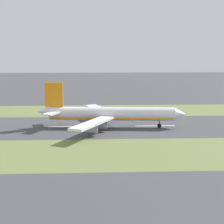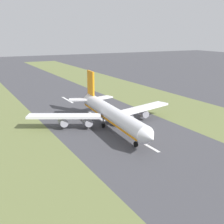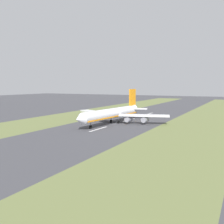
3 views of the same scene
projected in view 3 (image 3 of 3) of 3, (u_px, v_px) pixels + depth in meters
The scene contains 7 objects.
ground_plane at pixel (114, 124), 153.12m from camera, with size 800.00×800.00×0.00m, color #424247.
grass_median_west at pixel (193, 131), 132.70m from camera, with size 40.00×600.00×0.01m, color olive.
grass_median_east at pixel (53, 120), 173.54m from camera, with size 40.00×600.00×0.01m, color olive.
centreline_dash_near at pixel (149, 114), 208.03m from camera, with size 1.20×18.00×0.01m, color silver.
centreline_dash_mid at pixel (129, 120), 172.63m from camera, with size 1.20×18.00×0.01m, color silver.
centreline_dash_far at pixel (99, 129), 137.23m from camera, with size 1.20×18.00×0.01m, color silver.
airplane_main_jet at pixel (114, 113), 156.96m from camera, with size 63.90×67.22×20.20m.
Camera 3 is at (-68.14, 135.33, 23.29)m, focal length 42.00 mm.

